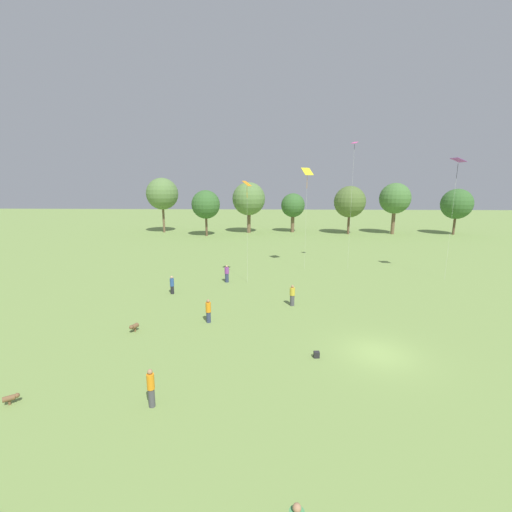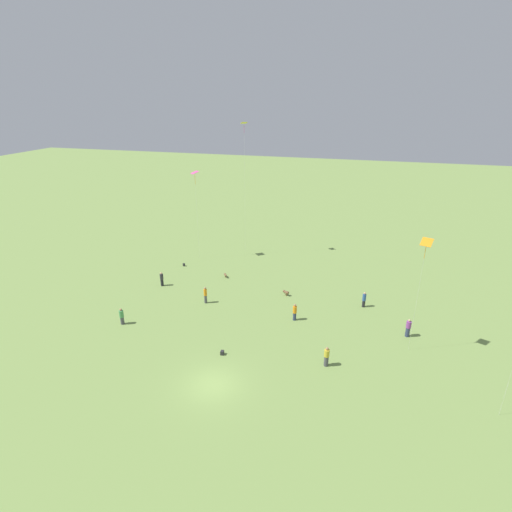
# 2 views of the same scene
# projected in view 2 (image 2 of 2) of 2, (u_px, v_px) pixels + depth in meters

# --- Properties ---
(ground_plane) EXTENTS (240.00, 240.00, 0.00)m
(ground_plane) POSITION_uv_depth(u_px,v_px,m) (213.00, 385.00, 31.21)
(ground_plane) COLOR #7A994C
(person_1) EXTENTS (0.49, 0.49, 1.73)m
(person_1) POSITION_uv_depth(u_px,v_px,m) (364.00, 300.00, 42.28)
(person_1) COLOR #232328
(person_1) RESTS_ON ground_plane
(person_2) EXTENTS (0.50, 0.50, 1.73)m
(person_2) POSITION_uv_depth(u_px,v_px,m) (122.00, 316.00, 39.12)
(person_2) COLOR #4C4C51
(person_2) RESTS_ON ground_plane
(person_3) EXTENTS (0.50, 0.50, 1.79)m
(person_3) POSITION_uv_depth(u_px,v_px,m) (295.00, 312.00, 39.80)
(person_3) COLOR #333D5B
(person_3) RESTS_ON ground_plane
(person_4) EXTENTS (0.61, 0.61, 1.81)m
(person_4) POSITION_uv_depth(u_px,v_px,m) (327.00, 357.00, 33.07)
(person_4) COLOR #4C4C51
(person_4) RESTS_ON ground_plane
(person_5) EXTENTS (0.63, 0.63, 1.83)m
(person_5) POSITION_uv_depth(u_px,v_px,m) (408.00, 328.00, 37.10)
(person_5) COLOR #333D5B
(person_5) RESTS_ON ground_plane
(person_6) EXTENTS (0.49, 0.49, 1.89)m
(person_6) POSITION_uv_depth(u_px,v_px,m) (205.00, 295.00, 43.05)
(person_6) COLOR #4C4C51
(person_6) RESTS_ON ground_plane
(person_7) EXTENTS (0.53, 0.53, 1.74)m
(person_7) POSITION_uv_depth(u_px,v_px,m) (162.00, 279.00, 46.97)
(person_7) COLOR #232328
(person_7) RESTS_ON ground_plane
(kite_0) EXTENTS (0.97, 1.06, 10.45)m
(kite_0) POSITION_uv_depth(u_px,v_px,m) (426.00, 247.00, 31.81)
(kite_0) COLOR orange
(kite_0) RESTS_ON ground_plane
(kite_1) EXTENTS (1.28, 1.28, 11.94)m
(kite_1) POSITION_uv_depth(u_px,v_px,m) (195.00, 176.00, 51.03)
(kite_1) COLOR #E54C99
(kite_1) RESTS_ON ground_plane
(kite_5) EXTENTS (1.04, 1.05, 17.83)m
(kite_5) POSITION_uv_depth(u_px,v_px,m) (244.00, 134.00, 50.38)
(kite_5) COLOR yellow
(kite_5) RESTS_ON ground_plane
(dog_0) EXTENTS (0.65, 0.54, 0.49)m
(dog_0) POSITION_uv_depth(u_px,v_px,m) (226.00, 275.00, 49.26)
(dog_0) COLOR brown
(dog_0) RESTS_ON ground_plane
(dog_1) EXTENTS (0.51, 0.74, 0.59)m
(dog_1) POSITION_uv_depth(u_px,v_px,m) (286.00, 292.00, 44.85)
(dog_1) COLOR brown
(dog_1) RESTS_ON ground_plane
(picnic_bag_1) EXTENTS (0.35, 0.30, 0.37)m
(picnic_bag_1) POSITION_uv_depth(u_px,v_px,m) (222.00, 353.00, 34.74)
(picnic_bag_1) COLOR #262628
(picnic_bag_1) RESTS_ON ground_plane
(picnic_bag_2) EXTENTS (0.21, 0.26, 0.39)m
(picnic_bag_2) POSITION_uv_depth(u_px,v_px,m) (184.00, 265.00, 52.57)
(picnic_bag_2) COLOR #262628
(picnic_bag_2) RESTS_ON ground_plane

